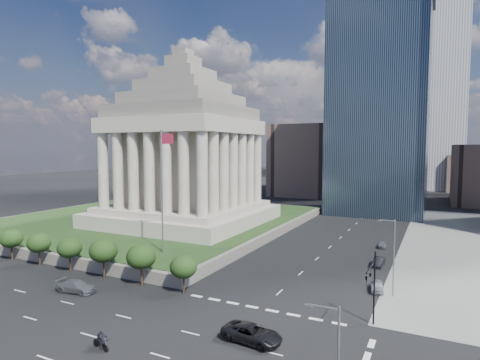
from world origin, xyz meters
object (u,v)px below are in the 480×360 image
Objects in this scene: flagpole at (163,184)px; suv_grey at (76,286)px; parked_sedan_near at (377,286)px; motorcycle_trail at (101,340)px; war_memorial at (184,137)px; traffic_signal_ne at (372,282)px; pickup_truck at (252,334)px; parked_sedan_mid at (378,262)px; street_lamp_north at (393,253)px; parked_sedan_far at (382,244)px.

suv_grey is (-2.15, -15.92, -12.32)m from flagpole.
parked_sedan_near is 34.90m from motorcycle_trail.
war_memorial is 4.88× the size of traffic_signal_ne.
parked_sedan_near is (35.40, 18.14, -0.12)m from suv_grey.
parked_sedan_mid is (7.57, 32.12, -0.15)m from pickup_truck.
flagpole is 32.54m from pickup_truck.
street_lamp_north is (35.16, 1.00, -7.45)m from flagpole.
parked_sedan_mid is 12.75m from parked_sedan_far.
suv_grey is at bearing -97.68° from flagpole.
suv_grey is at bearing -155.61° from street_lamp_north.
flagpole is 42.82m from parked_sedan_far.
war_memorial reaches higher than pickup_truck.
traffic_signal_ne is 1.32× the size of pickup_truck.
parked_sedan_far is at bearing 82.81° from motorcycle_trail.
street_lamp_north reaches higher than parked_sedan_mid.
flagpole is 5.50× the size of parked_sedan_far.
traffic_signal_ne is at bearing 46.87° from motorcycle_trail.
parked_sedan_mid is at bearing -8.44° from pickup_truck.
traffic_signal_ne is 13.38m from parked_sedan_near.
flagpole reaches higher than parked_sedan_near.
parked_sedan_far is at bearing 95.37° from traffic_signal_ne.
war_memorial is 10.73× the size of parked_sedan_far.
street_lamp_north is 1.65× the size of pickup_truck.
war_memorial reaches higher than traffic_signal_ne.
pickup_truck is 45.31m from parked_sedan_far.
suv_grey is 39.78m from parked_sedan_near.
motorcycle_trail is (-21.15, -27.76, 0.23)m from parked_sedan_near.
war_memorial is 46.03m from suv_grey.
war_memorial is at bearing -178.85° from parked_sedan_far.
motorcycle_trail is (-23.05, -26.54, -4.75)m from street_lamp_north.
parked_sedan_far is at bearing 3.93° from war_memorial.
motorcycle_trail is at bearing -112.41° from parked_sedan_far.
suv_grey is (-37.30, -16.92, -4.87)m from street_lamp_north.
traffic_signal_ne is 37.71m from parked_sedan_far.
parked_sedan_near is 1.63× the size of motorcycle_trail.
flagpole is 36.69m from traffic_signal_ne.
traffic_signal_ne is 3.29× the size of motorcycle_trail.
motorcycle_trail is (14.25, -9.62, 0.11)m from suv_grey.
parked_sedan_far is (43.00, 2.96, -20.78)m from war_memorial.
parked_sedan_mid is (-2.49, 24.56, -4.56)m from traffic_signal_ne.
motorcycle_trail is (-22.22, -15.24, -4.34)m from traffic_signal_ne.
war_memorial is 3.90× the size of street_lamp_north.
parked_sedan_mid is at bearing -12.49° from war_memorial.
war_memorial reaches higher than street_lamp_north.
street_lamp_north is at bearing 61.46° from motorcycle_trail.
motorcycle_trail is at bearing -135.33° from parked_sedan_near.
motorcycle_trail is (24.28, -49.54, -20.49)m from war_memorial.
motorcycle_trail is at bearing 127.07° from pickup_truck.
war_memorial reaches higher than parked_sedan_near.
parked_sedan_far is (32.98, 42.87, -0.18)m from suv_grey.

